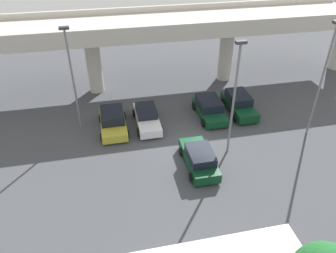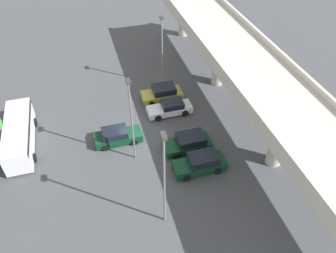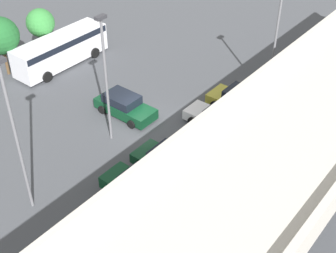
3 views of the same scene
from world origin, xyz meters
name	(u,v)px [view 1 (image 1 of 3)]	position (x,y,z in m)	size (l,w,h in m)	color
ground_plane	(192,152)	(0.00, 0.00, 0.00)	(85.34, 85.34, 0.00)	#424449
highway_overpass	(162,30)	(0.00, 11.58, 5.64)	(41.22, 6.70, 7.09)	#BCB7AD
parked_car_0	(113,121)	(-5.53, 4.45, 0.73)	(2.26, 4.53, 1.57)	gold
parked_car_1	(147,117)	(-2.72, 4.54, 0.69)	(2.03, 4.75, 1.47)	silver
parked_car_2	(199,158)	(0.02, -1.58, 0.71)	(2.07, 4.49, 1.50)	#0C381E
parked_car_3	(210,108)	(2.82, 4.72, 0.75)	(2.24, 4.50, 1.55)	#0C381E
parked_car_4	(239,104)	(5.60, 4.89, 0.79)	(2.09, 4.69, 1.68)	#0C381E
lamp_post_near_aisle	(323,74)	(9.70, 0.46, 5.24)	(0.70, 0.35, 9.08)	slate
lamp_post_mid_lot	(72,73)	(-8.15, 5.19, 4.89)	(0.70, 0.35, 8.40)	slate
lamp_post_by_overpass	(235,93)	(2.61, -0.39, 4.96)	(0.70, 0.35, 8.53)	slate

